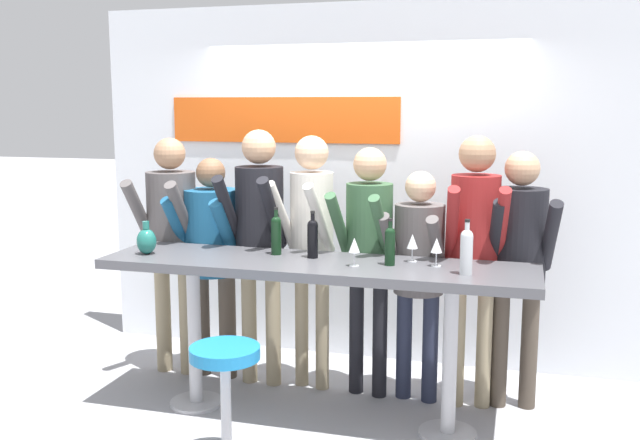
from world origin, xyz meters
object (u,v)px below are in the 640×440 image
(person_center_right, at_px, (369,242))
(person_right, at_px, (419,261))
(person_left, at_px, (212,244))
(wine_bottle_3, at_px, (276,233))
(tasting_table, at_px, (316,283))
(person_center, at_px, (311,230))
(person_far_left, at_px, (171,229))
(person_center_left, at_px, (259,227))
(decorative_vase, at_px, (146,241))
(wine_bottle_2, at_px, (466,250))
(wine_glass_1, at_px, (437,246))
(person_rightmost, at_px, (519,251))
(wine_bottle_0, at_px, (313,237))
(bar_stool, at_px, (226,387))
(wine_glass_0, at_px, (412,242))
(wine_glass_2, at_px, (354,246))
(person_far_right, at_px, (474,239))
(wine_bottle_1, at_px, (390,244))

(person_center_right, xyz_separation_m, person_right, (0.34, 0.01, -0.11))
(person_left, bearing_deg, wine_bottle_3, -27.95)
(tasting_table, height_order, person_center, person_center)
(person_far_left, distance_m, person_center_left, 0.72)
(person_center, relative_size, decorative_vase, 8.27)
(person_center, bearing_deg, wine_bottle_2, -18.27)
(decorative_vase, bearing_deg, person_center_right, 22.57)
(wine_glass_1, bearing_deg, person_rightmost, 44.85)
(wine_bottle_0, relative_size, wine_glass_1, 1.73)
(bar_stool, relative_size, wine_glass_0, 3.96)
(person_center_left, bearing_deg, person_center_right, 2.15)
(person_far_left, height_order, wine_glass_1, person_far_left)
(person_left, distance_m, wine_bottle_2, 2.00)
(person_right, height_order, wine_bottle_2, person_right)
(person_far_left, xyz_separation_m, person_left, (0.32, 0.01, -0.10))
(person_far_left, height_order, person_center_right, person_far_left)
(wine_glass_1, bearing_deg, tasting_table, -174.64)
(wine_bottle_3, bearing_deg, person_center_right, 32.56)
(wine_glass_2, bearing_deg, wine_bottle_2, -3.03)
(person_center_right, relative_size, wine_bottle_2, 5.35)
(person_center_left, relative_size, wine_glass_1, 10.50)
(person_left, relative_size, wine_bottle_3, 5.23)
(person_left, distance_m, person_far_right, 1.90)
(wine_bottle_0, bearing_deg, person_rightmost, 19.32)
(wine_bottle_3, xyz_separation_m, wine_glass_1, (1.06, -0.07, -0.02))
(wine_bottle_0, relative_size, decorative_vase, 1.39)
(person_rightmost, relative_size, wine_glass_0, 9.80)
(person_right, xyz_separation_m, wine_bottle_1, (-0.11, -0.47, 0.20))
(wine_bottle_0, bearing_deg, tasting_table, -64.01)
(wine_bottle_1, bearing_deg, person_far_left, 164.32)
(person_far_left, distance_m, wine_glass_1, 2.07)
(person_left, bearing_deg, wine_bottle_2, -15.07)
(bar_stool, relative_size, wine_bottle_2, 2.15)
(wine_bottle_2, bearing_deg, person_rightmost, 65.78)
(wine_bottle_1, height_order, wine_glass_2, wine_bottle_1)
(wine_bottle_2, bearing_deg, person_left, 161.76)
(person_left, height_order, wine_glass_0, person_left)
(person_center_left, xyz_separation_m, wine_bottle_2, (1.50, -0.58, 0.03))
(tasting_table, bearing_deg, wine_glass_1, 5.36)
(wine_bottle_2, bearing_deg, decorative_vase, 179.64)
(person_center_right, distance_m, person_rightmost, 1.00)
(person_right, xyz_separation_m, wine_bottle_2, (0.36, -0.59, 0.21))
(person_far_left, height_order, wine_glass_0, person_far_left)
(wine_bottle_1, height_order, wine_bottle_3, wine_bottle_3)
(wine_bottle_3, bearing_deg, decorative_vase, -164.96)
(bar_stool, distance_m, person_far_left, 1.69)
(person_right, distance_m, wine_glass_0, 0.39)
(bar_stool, distance_m, wine_bottle_2, 1.58)
(wine_bottle_2, distance_m, wine_glass_2, 0.68)
(person_far_left, height_order, person_rightmost, person_far_left)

